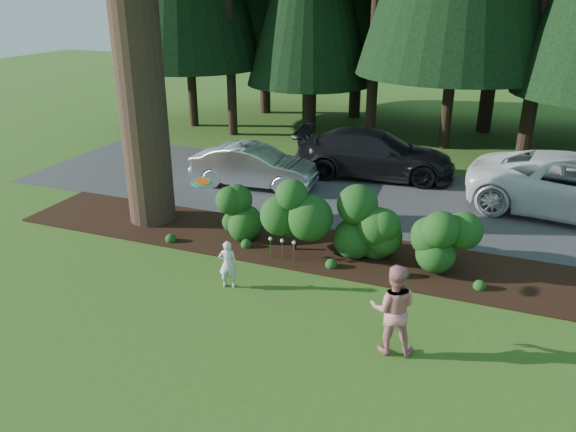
# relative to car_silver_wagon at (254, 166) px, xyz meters

# --- Properties ---
(ground) EXTENTS (80.00, 80.00, 0.00)m
(ground) POSITION_rel_car_silver_wagon_xyz_m (3.18, -7.09, -0.70)
(ground) COLOR #34661D
(ground) RESTS_ON ground
(mulch_bed) EXTENTS (16.00, 2.50, 0.05)m
(mulch_bed) POSITION_rel_car_silver_wagon_xyz_m (3.18, -3.84, -0.67)
(mulch_bed) COLOR black
(mulch_bed) RESTS_ON ground
(driveway) EXTENTS (22.00, 6.00, 0.03)m
(driveway) POSITION_rel_car_silver_wagon_xyz_m (3.18, 0.41, -0.68)
(driveway) COLOR #38383A
(driveway) RESTS_ON ground
(shrub_row) EXTENTS (6.53, 1.60, 1.61)m
(shrub_row) POSITION_rel_car_silver_wagon_xyz_m (3.94, -3.95, 0.11)
(shrub_row) COLOR #1A4615
(shrub_row) RESTS_ON ground
(lily_cluster) EXTENTS (0.69, 0.09, 0.57)m
(lily_cluster) POSITION_rel_car_silver_wagon_xyz_m (2.88, -4.69, -0.20)
(lily_cluster) COLOR #1A4615
(lily_cluster) RESTS_ON ground
(car_silver_wagon) EXTENTS (4.14, 1.69, 1.33)m
(car_silver_wagon) POSITION_rel_car_silver_wagon_xyz_m (0.00, 0.00, 0.00)
(car_silver_wagon) COLOR silver
(car_silver_wagon) RESTS_ON driveway
(car_dark_suv) EXTENTS (5.61, 2.80, 1.57)m
(car_dark_suv) POSITION_rel_car_silver_wagon_xyz_m (3.40, 2.45, 0.12)
(car_dark_suv) COLOR black
(car_dark_suv) RESTS_ON driveway
(child) EXTENTS (0.46, 0.37, 1.09)m
(child) POSITION_rel_car_silver_wagon_xyz_m (2.26, -6.29, -0.15)
(child) COLOR silver
(child) RESTS_ON ground
(adult) EXTENTS (0.94, 0.79, 1.71)m
(adult) POSITION_rel_car_silver_wagon_xyz_m (6.03, -7.31, 0.16)
(adult) COLOR red
(adult) RESTS_ON ground
(frisbee) EXTENTS (0.47, 0.47, 0.13)m
(frisbee) POSITION_rel_car_silver_wagon_xyz_m (1.84, -6.44, 1.71)
(frisbee) COLOR teal
(frisbee) RESTS_ON ground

